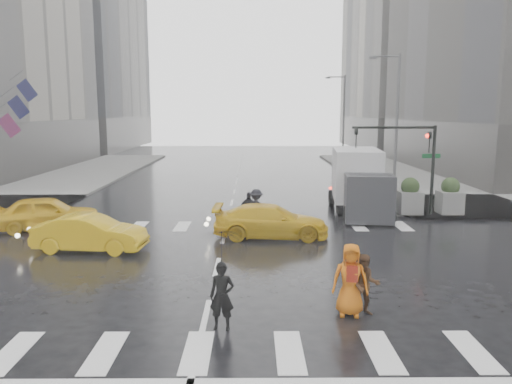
{
  "coord_description": "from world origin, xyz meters",
  "views": [
    {
      "loc": [
        1.21,
        -16.12,
        5.15
      ],
      "look_at": [
        1.33,
        2.0,
        2.23
      ],
      "focal_mm": 35.0,
      "sensor_mm": 36.0,
      "label": 1
    }
  ],
  "objects_px": {
    "box_truck": "(359,180)",
    "pedestrian_brown": "(365,285)",
    "taxi_front": "(47,213)",
    "taxi_mid": "(90,233)",
    "traffic_signal_pole": "(413,152)",
    "pedestrian_orange": "(350,280)"
  },
  "relations": [
    {
      "from": "box_truck",
      "to": "pedestrian_brown",
      "type": "bearing_deg",
      "value": -94.85
    },
    {
      "from": "taxi_front",
      "to": "box_truck",
      "type": "height_order",
      "value": "box_truck"
    },
    {
      "from": "taxi_front",
      "to": "taxi_mid",
      "type": "relative_size",
      "value": 1.07
    },
    {
      "from": "traffic_signal_pole",
      "to": "taxi_front",
      "type": "distance_m",
      "value": 17.23
    },
    {
      "from": "pedestrian_brown",
      "to": "taxi_front",
      "type": "relative_size",
      "value": 0.36
    },
    {
      "from": "pedestrian_brown",
      "to": "pedestrian_orange",
      "type": "relative_size",
      "value": 0.85
    },
    {
      "from": "traffic_signal_pole",
      "to": "taxi_front",
      "type": "xyz_separation_m",
      "value": [
        -16.85,
        -2.64,
        -2.47
      ]
    },
    {
      "from": "taxi_front",
      "to": "taxi_mid",
      "type": "xyz_separation_m",
      "value": [
        2.98,
        -3.36,
        -0.07
      ]
    },
    {
      "from": "pedestrian_orange",
      "to": "box_truck",
      "type": "bearing_deg",
      "value": 86.54
    },
    {
      "from": "taxi_mid",
      "to": "pedestrian_orange",
      "type": "bearing_deg",
      "value": -119.56
    },
    {
      "from": "taxi_front",
      "to": "traffic_signal_pole",
      "type": "bearing_deg",
      "value": -95.69
    },
    {
      "from": "traffic_signal_pole",
      "to": "pedestrian_brown",
      "type": "xyz_separation_m",
      "value": [
        -4.94,
        -12.01,
        -2.42
      ]
    },
    {
      "from": "taxi_mid",
      "to": "taxi_front",
      "type": "bearing_deg",
      "value": 47.13
    },
    {
      "from": "pedestrian_orange",
      "to": "taxi_mid",
      "type": "bearing_deg",
      "value": 154.25
    },
    {
      "from": "traffic_signal_pole",
      "to": "box_truck",
      "type": "relative_size",
      "value": 0.74
    },
    {
      "from": "box_truck",
      "to": "traffic_signal_pole",
      "type": "bearing_deg",
      "value": -12.49
    },
    {
      "from": "traffic_signal_pole",
      "to": "taxi_mid",
      "type": "bearing_deg",
      "value": -156.57
    },
    {
      "from": "traffic_signal_pole",
      "to": "box_truck",
      "type": "distance_m",
      "value": 2.95
    },
    {
      "from": "traffic_signal_pole",
      "to": "pedestrian_brown",
      "type": "bearing_deg",
      "value": -112.37
    },
    {
      "from": "pedestrian_brown",
      "to": "box_truck",
      "type": "relative_size",
      "value": 0.26
    },
    {
      "from": "pedestrian_brown",
      "to": "taxi_mid",
      "type": "height_order",
      "value": "pedestrian_brown"
    },
    {
      "from": "pedestrian_orange",
      "to": "taxi_mid",
      "type": "height_order",
      "value": "pedestrian_orange"
    }
  ]
}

